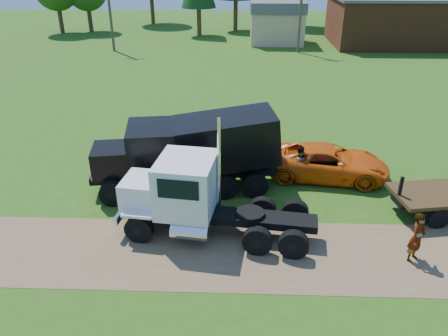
{
  "coord_description": "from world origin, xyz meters",
  "views": [
    {
      "loc": [
        -0.23,
        -12.96,
        10.1
      ],
      "look_at": [
        -0.84,
        3.83,
        1.6
      ],
      "focal_mm": 35.0,
      "sensor_mm": 36.0,
      "label": 1
    }
  ],
  "objects_px": {
    "black_dump_truck": "(193,149)",
    "orange_pickup": "(328,162)",
    "white_semi_tractor": "(189,196)",
    "spectator_a": "(417,237)"
  },
  "relations": [
    {
      "from": "white_semi_tractor",
      "to": "black_dump_truck",
      "type": "height_order",
      "value": "white_semi_tractor"
    },
    {
      "from": "white_semi_tractor",
      "to": "spectator_a",
      "type": "bearing_deg",
      "value": -3.21
    },
    {
      "from": "black_dump_truck",
      "to": "spectator_a",
      "type": "xyz_separation_m",
      "value": [
        8.42,
        -4.98,
        -1.05
      ]
    },
    {
      "from": "white_semi_tractor",
      "to": "spectator_a",
      "type": "relative_size",
      "value": 4.02
    },
    {
      "from": "black_dump_truck",
      "to": "spectator_a",
      "type": "distance_m",
      "value": 9.84
    },
    {
      "from": "black_dump_truck",
      "to": "orange_pickup",
      "type": "bearing_deg",
      "value": 3.01
    },
    {
      "from": "spectator_a",
      "to": "orange_pickup",
      "type": "bearing_deg",
      "value": 62.64
    },
    {
      "from": "white_semi_tractor",
      "to": "orange_pickup",
      "type": "relative_size",
      "value": 1.35
    },
    {
      "from": "spectator_a",
      "to": "black_dump_truck",
      "type": "bearing_deg",
      "value": 104.56
    },
    {
      "from": "spectator_a",
      "to": "white_semi_tractor",
      "type": "bearing_deg",
      "value": 124.38
    }
  ]
}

